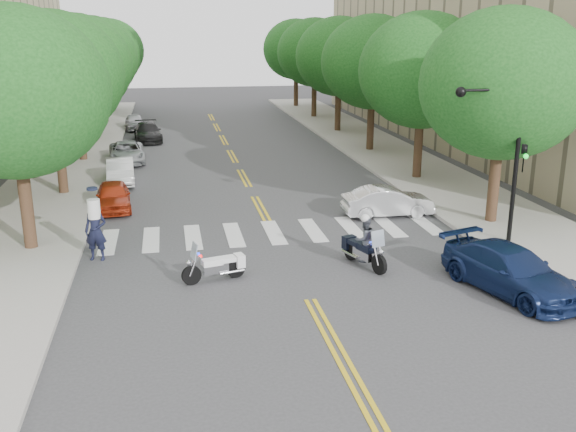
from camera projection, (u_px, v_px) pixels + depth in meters
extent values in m
plane|color=#38383A|center=(310.00, 300.00, 18.69)|extent=(140.00, 140.00, 0.00)
cube|color=#9E9991|center=(71.00, 161.00, 37.72)|extent=(5.00, 60.00, 0.15)
cube|color=#9E9991|center=(380.00, 150.00, 41.09)|extent=(5.00, 60.00, 0.15)
cylinder|color=#382316|center=(27.00, 206.00, 22.31)|extent=(0.44, 0.44, 3.32)
ellipsoid|color=#144615|center=(13.00, 92.00, 21.21)|extent=(6.40, 6.40, 5.76)
cylinder|color=#382316|center=(61.00, 161.00, 29.85)|extent=(0.44, 0.44, 3.32)
ellipsoid|color=#144615|center=(52.00, 75.00, 28.74)|extent=(6.40, 6.40, 5.76)
cylinder|color=#382316|center=(81.00, 134.00, 37.39)|extent=(0.44, 0.44, 3.32)
ellipsoid|color=#144615|center=(75.00, 65.00, 36.28)|extent=(6.40, 6.40, 5.76)
cylinder|color=#382316|center=(95.00, 116.00, 44.93)|extent=(0.44, 0.44, 3.32)
ellipsoid|color=#144615|center=(90.00, 59.00, 43.82)|extent=(6.40, 6.40, 5.76)
cylinder|color=#382316|center=(105.00, 103.00, 52.47)|extent=(0.44, 0.44, 3.32)
ellipsoid|color=#144615|center=(101.00, 54.00, 51.36)|extent=(6.40, 6.40, 5.76)
cylinder|color=#382316|center=(112.00, 93.00, 60.01)|extent=(0.44, 0.44, 3.32)
ellipsoid|color=#144615|center=(109.00, 50.00, 58.90)|extent=(6.40, 6.40, 5.76)
cylinder|color=#382316|center=(494.00, 184.00, 25.43)|extent=(0.44, 0.44, 3.32)
ellipsoid|color=#144615|center=(503.00, 84.00, 24.33)|extent=(6.40, 6.40, 5.76)
cylinder|color=#382316|center=(418.00, 148.00, 32.97)|extent=(0.44, 0.44, 3.32)
ellipsoid|color=#144615|center=(423.00, 70.00, 31.87)|extent=(6.40, 6.40, 5.76)
cylinder|color=#382316|center=(370.00, 125.00, 40.51)|extent=(0.44, 0.44, 3.32)
ellipsoid|color=#144615|center=(373.00, 62.00, 39.41)|extent=(6.40, 6.40, 5.76)
cylinder|color=#382316|center=(338.00, 110.00, 48.05)|extent=(0.44, 0.44, 3.32)
ellipsoid|color=#144615|center=(339.00, 56.00, 46.95)|extent=(6.40, 6.40, 5.76)
cylinder|color=#382316|center=(314.00, 99.00, 55.59)|extent=(0.44, 0.44, 3.32)
ellipsoid|color=#144615|center=(315.00, 52.00, 54.49)|extent=(6.40, 6.40, 5.76)
cylinder|color=#382316|center=(296.00, 90.00, 63.13)|extent=(0.44, 0.44, 3.32)
ellipsoid|color=#144615|center=(296.00, 49.00, 62.03)|extent=(6.40, 6.40, 5.76)
cylinder|color=black|center=(516.00, 164.00, 22.59)|extent=(0.16, 0.16, 6.00)
cylinder|color=black|center=(491.00, 90.00, 21.64)|extent=(2.40, 0.10, 0.10)
sphere|color=black|center=(461.00, 92.00, 21.46)|extent=(0.36, 0.36, 0.36)
imported|color=black|center=(523.00, 158.00, 22.58)|extent=(0.16, 0.20, 1.00)
sphere|color=#0CCC26|center=(526.00, 156.00, 22.41)|extent=(0.18, 0.18, 0.18)
cylinder|color=black|center=(379.00, 265.00, 20.53)|extent=(0.34, 0.67, 0.66)
cylinder|color=black|center=(351.00, 250.00, 21.83)|extent=(0.38, 0.68, 0.66)
cube|color=silver|center=(364.00, 254.00, 21.19)|extent=(0.58, 0.93, 0.31)
cube|color=black|center=(366.00, 248.00, 21.04)|extent=(0.55, 0.76, 0.21)
cube|color=black|center=(357.00, 243.00, 21.49)|extent=(0.54, 0.63, 0.16)
cube|color=black|center=(349.00, 242.00, 21.88)|extent=(0.50, 0.42, 0.44)
cube|color=#8C99A5|center=(378.00, 239.00, 20.40)|extent=(0.51, 0.30, 0.53)
cube|color=red|center=(377.00, 242.00, 20.65)|extent=(0.12, 0.12, 0.08)
cube|color=#0C26E5|center=(372.00, 243.00, 20.53)|extent=(0.12, 0.12, 0.08)
imported|color=#474C56|center=(365.00, 239.00, 21.05)|extent=(0.89, 0.79, 1.53)
sphere|color=silver|center=(365.00, 218.00, 20.85)|extent=(0.29, 0.29, 0.29)
cylinder|color=black|center=(191.00, 275.00, 19.71)|extent=(0.63, 0.28, 0.62)
cylinder|color=black|center=(236.00, 268.00, 20.31)|extent=(0.64, 0.32, 0.62)
cube|color=silver|center=(215.00, 268.00, 20.00)|extent=(0.86, 0.49, 0.29)
cube|color=white|center=(212.00, 262.00, 19.90)|extent=(0.70, 0.48, 0.20)
cube|color=white|center=(227.00, 259.00, 20.10)|extent=(0.57, 0.48, 0.14)
cube|color=white|center=(239.00, 260.00, 20.30)|extent=(0.37, 0.46, 0.41)
cube|color=#8C99A5|center=(194.00, 251.00, 19.53)|extent=(0.25, 0.47, 0.49)
cube|color=red|center=(200.00, 256.00, 19.55)|extent=(0.11, 0.11, 0.07)
cube|color=#0C26E5|center=(198.00, 254.00, 19.74)|extent=(0.11, 0.11, 0.07)
imported|color=black|center=(96.00, 231.00, 21.63)|extent=(0.84, 0.65, 2.05)
imported|color=silver|center=(388.00, 202.00, 26.81)|extent=(3.79, 1.33, 1.25)
imported|color=#111F47|center=(510.00, 270.00, 19.09)|extent=(3.20, 5.06, 1.36)
imported|color=#A72C11|center=(113.00, 196.00, 27.79)|extent=(1.71, 3.65, 1.21)
imported|color=silver|center=(120.00, 171.00, 32.44)|extent=(1.57, 3.85, 1.24)
imported|color=#919598|center=(127.00, 152.00, 37.47)|extent=(2.33, 4.45, 1.20)
imported|color=black|center=(148.00, 132.00, 44.45)|extent=(2.14, 4.52, 1.27)
imported|color=#A4A3A9|center=(135.00, 122.00, 49.44)|extent=(1.76, 3.63, 1.19)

